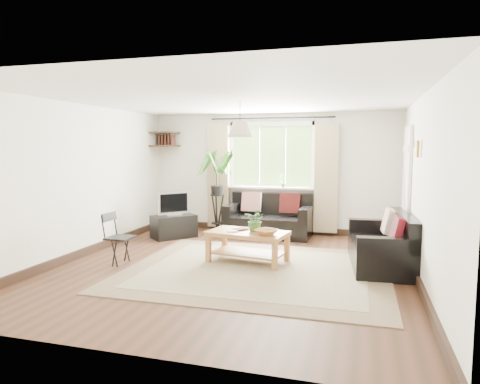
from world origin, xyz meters
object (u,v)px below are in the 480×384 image
(coffee_table, at_px, (248,247))
(palm_stand, at_px, (217,191))
(tv_stand, at_px, (174,226))
(sofa_back, at_px, (268,216))
(folding_chair, at_px, (120,239))
(sofa_right, at_px, (380,242))

(coffee_table, bearing_deg, palm_stand, 120.06)
(coffee_table, height_order, tv_stand, coffee_table)
(sofa_back, relative_size, tv_stand, 2.05)
(tv_stand, distance_m, folding_chair, 1.94)
(folding_chair, bearing_deg, tv_stand, 2.00)
(sofa_back, distance_m, palm_stand, 1.17)
(palm_stand, distance_m, folding_chair, 2.76)
(sofa_right, bearing_deg, sofa_back, -135.45)
(palm_stand, height_order, folding_chair, palm_stand)
(sofa_right, distance_m, coffee_table, 1.92)
(palm_stand, bearing_deg, sofa_back, -4.52)
(sofa_back, height_order, sofa_right, sofa_back)
(sofa_right, relative_size, coffee_table, 1.37)
(coffee_table, xyz_separation_m, folding_chair, (-1.79, -0.59, 0.14))
(palm_stand, bearing_deg, sofa_right, -29.82)
(sofa_back, distance_m, tv_stand, 1.83)
(sofa_right, height_order, folding_chair, folding_chair)
(folding_chair, bearing_deg, palm_stand, -11.57)
(coffee_table, height_order, palm_stand, palm_stand)
(sofa_right, xyz_separation_m, folding_chair, (-3.68, -0.89, 0.01))
(sofa_right, bearing_deg, palm_stand, -125.30)
(coffee_table, xyz_separation_m, palm_stand, (-1.19, 2.06, 0.60))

